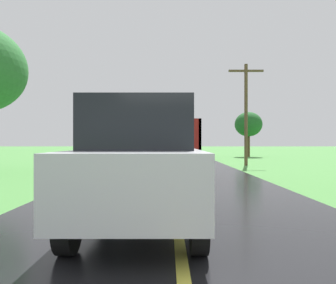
{
  "coord_description": "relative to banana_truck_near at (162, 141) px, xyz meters",
  "views": [
    {
      "loc": [
        -0.15,
        -0.53,
        1.41
      ],
      "look_at": [
        -0.09,
        15.34,
        1.4
      ],
      "focal_mm": 34.64,
      "sensor_mm": 36.0,
      "label": 1
    }
  ],
  "objects": [
    {
      "name": "banana_truck_near",
      "position": [
        0.0,
        0.0,
        0.0
      ],
      "size": [
        2.38,
        5.82,
        2.8
      ],
      "color": "#2D2D30",
      "rests_on": "road_surface"
    },
    {
      "name": "banana_truck_far",
      "position": [
        0.25,
        13.2,
        0.01
      ],
      "size": [
        2.38,
        5.81,
        2.8
      ],
      "color": "#2D2D30",
      "rests_on": "road_surface"
    },
    {
      "name": "following_car",
      "position": [
        -0.2,
        -8.03,
        -0.39
      ],
      "size": [
        1.74,
        4.1,
        1.92
      ],
      "color": "#B7BABF",
      "rests_on": "road_surface"
    },
    {
      "name": "utility_pole_roadside",
      "position": [
        4.86,
        6.23,
        1.85
      ],
      "size": [
        2.07,
        0.2,
        6.05
      ],
      "color": "brown",
      "rests_on": "ground"
    },
    {
      "name": "roadside_tree_near_left",
      "position": [
        7.84,
        17.62,
        1.6
      ],
      "size": [
        2.58,
        2.58,
        4.24
      ],
      "color": "#4C3823",
      "rests_on": "ground"
    }
  ]
}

